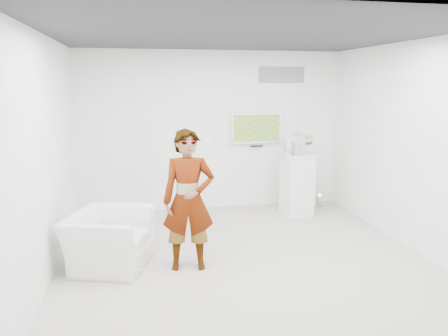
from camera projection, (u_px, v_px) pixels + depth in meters
The scene contains 10 objects.
room at pixel (243, 151), 5.89m from camera, with size 5.01×5.01×3.00m.
tv at pixel (256, 128), 8.40m from camera, with size 1.00×0.08×0.60m, color silver.
logo_decal at pixel (282, 75), 8.34m from camera, with size 0.90×0.02×0.30m, color gray.
person at pixel (189, 200), 5.61m from camera, with size 0.67×0.44×1.84m, color silver.
armchair at pixel (109, 239), 5.79m from camera, with size 1.11×0.97×0.72m, color silver.
pedestal at pixel (297, 184), 8.02m from camera, with size 0.55×0.55×1.13m, color white.
floor_uplight at pixel (319, 201), 8.51m from camera, with size 0.17×0.17×0.27m, color silver.
vitrine at pixel (298, 144), 7.88m from camera, with size 0.36×0.36×0.36m, color white.
console at pixel (298, 148), 7.90m from camera, with size 0.05×0.16×0.22m, color white.
wii_remote at pixel (207, 142), 5.64m from camera, with size 0.04×0.15×0.04m, color white.
Camera 1 is at (-1.36, -5.67, 2.40)m, focal length 35.00 mm.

